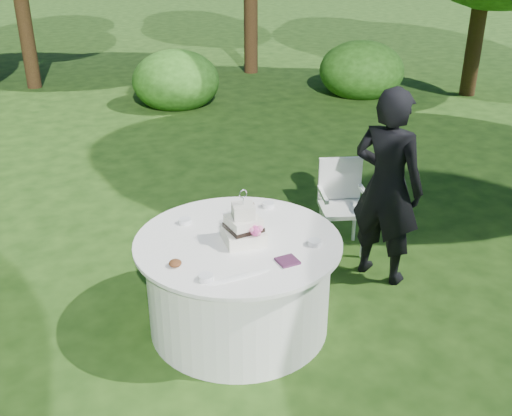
% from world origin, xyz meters
% --- Properties ---
extents(ground, '(80.00, 80.00, 0.00)m').
position_xyz_m(ground, '(0.00, 0.00, 0.00)').
color(ground, '#17330D').
rests_on(ground, ground).
extents(napkins, '(0.14, 0.14, 0.02)m').
position_xyz_m(napkins, '(0.17, -0.45, 0.78)').
color(napkins, '#421C37').
rests_on(napkins, table).
extents(feather_plume, '(0.48, 0.07, 0.01)m').
position_xyz_m(feather_plume, '(-0.22, -0.49, 0.78)').
color(feather_plume, white).
rests_on(feather_plume, table).
extents(guest, '(0.66, 0.76, 1.74)m').
position_xyz_m(guest, '(1.46, 0.12, 0.87)').
color(guest, black).
rests_on(guest, ground).
extents(table, '(1.56, 1.56, 0.77)m').
position_xyz_m(table, '(0.00, 0.00, 0.39)').
color(table, white).
rests_on(table, ground).
extents(cake, '(0.33, 0.33, 0.42)m').
position_xyz_m(cake, '(0.03, -0.04, 0.88)').
color(cake, white).
rests_on(cake, table).
extents(chair, '(0.54, 0.54, 0.89)m').
position_xyz_m(chair, '(1.43, 0.75, 0.52)').
color(chair, white).
rests_on(chair, ground).
extents(votives, '(1.00, 0.95, 0.04)m').
position_xyz_m(votives, '(0.06, 0.02, 0.79)').
color(votives, silver).
rests_on(votives, table).
extents(petal_cups, '(0.96, 0.73, 0.05)m').
position_xyz_m(petal_cups, '(-0.11, 0.16, 0.79)').
color(petal_cups, '#562D16').
rests_on(petal_cups, table).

